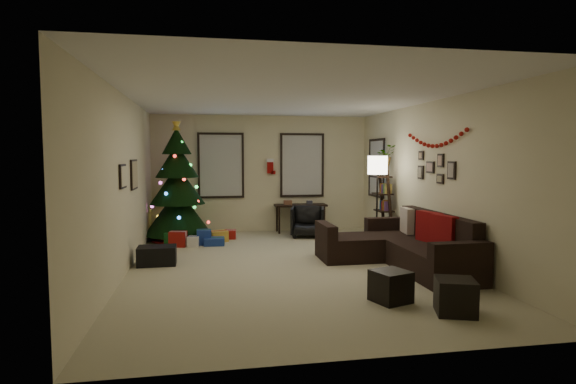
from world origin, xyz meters
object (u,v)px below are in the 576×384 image
at_px(bookshelf, 385,205).
at_px(desk_chair, 308,222).
at_px(christmas_tree, 178,190).
at_px(desk, 301,208).
at_px(sofa, 403,248).

bearing_deg(bookshelf, desk_chair, 146.87).
relative_size(christmas_tree, desk, 2.14).
bearing_deg(christmas_tree, bookshelf, -14.00).
xyz_separation_m(desk_chair, bookshelf, (1.41, -0.92, 0.43)).
distance_m(christmas_tree, desk, 2.84).
xyz_separation_m(sofa, desk_chair, (-0.96, 2.83, 0.05)).
xyz_separation_m(christmas_tree, bookshelf, (4.19, -1.04, -0.30)).
height_order(christmas_tree, desk, christmas_tree).
xyz_separation_m(christmas_tree, desk, (2.75, 0.53, -0.49)).
xyz_separation_m(desk, bookshelf, (1.44, -1.57, 0.19)).
distance_m(desk, desk_chair, 0.69).
xyz_separation_m(sofa, bookshelf, (0.45, 1.91, 0.48)).
relative_size(sofa, desk, 2.24).
distance_m(desk_chair, bookshelf, 1.74).
height_order(sofa, desk, sofa).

